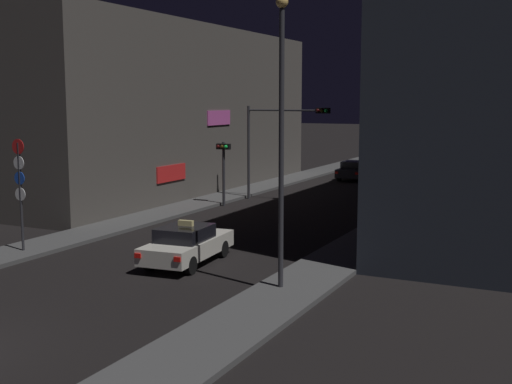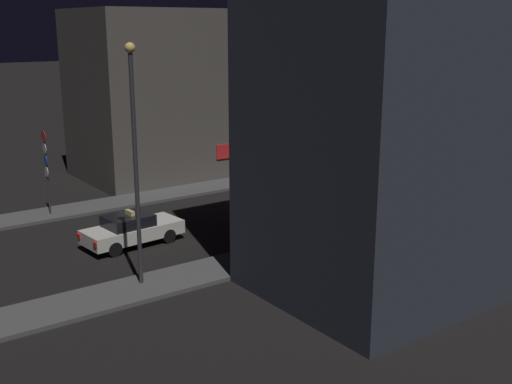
{
  "view_description": "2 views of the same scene",
  "coord_description": "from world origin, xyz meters",
  "px_view_note": "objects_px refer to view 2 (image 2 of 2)",
  "views": [
    {
      "loc": [
        13.65,
        -9.74,
        5.94
      ],
      "look_at": [
        -0.47,
        18.9,
        1.51
      ],
      "focal_mm": 46.65,
      "sensor_mm": 36.0,
      "label": 1
    },
    {
      "loc": [
        26.1,
        -0.89,
        9.55
      ],
      "look_at": [
        1.36,
        16.9,
        1.56
      ],
      "focal_mm": 44.75,
      "sensor_mm": 36.0,
      "label": 2
    }
  ],
  "objects_px": {
    "far_car": "(469,151)",
    "taxi": "(132,229)",
    "traffic_light_left_kerb": "(278,142)",
    "sign_pole_left": "(46,165)",
    "traffic_light_right_kerb": "(417,163)",
    "traffic_light_overhead": "(338,118)",
    "street_lamp_near_block": "(135,150)"
  },
  "relations": [
    {
      "from": "far_car",
      "to": "taxi",
      "type": "bearing_deg",
      "value": -84.77
    },
    {
      "from": "traffic_light_left_kerb",
      "to": "sign_pole_left",
      "type": "bearing_deg",
      "value": -95.01
    },
    {
      "from": "far_car",
      "to": "traffic_light_right_kerb",
      "type": "bearing_deg",
      "value": -64.87
    },
    {
      "from": "traffic_light_right_kerb",
      "to": "sign_pole_left",
      "type": "bearing_deg",
      "value": -121.31
    },
    {
      "from": "traffic_light_overhead",
      "to": "taxi",
      "type": "bearing_deg",
      "value": -77.85
    },
    {
      "from": "taxi",
      "to": "traffic_light_right_kerb",
      "type": "bearing_deg",
      "value": 76.87
    },
    {
      "from": "taxi",
      "to": "traffic_light_overhead",
      "type": "height_order",
      "value": "traffic_light_overhead"
    },
    {
      "from": "far_car",
      "to": "street_lamp_near_block",
      "type": "relative_size",
      "value": 0.51
    },
    {
      "from": "traffic_light_overhead",
      "to": "street_lamp_near_block",
      "type": "bearing_deg",
      "value": -65.4
    },
    {
      "from": "traffic_light_right_kerb",
      "to": "sign_pole_left",
      "type": "relative_size",
      "value": 0.8
    },
    {
      "from": "traffic_light_left_kerb",
      "to": "traffic_light_right_kerb",
      "type": "xyz_separation_m",
      "value": [
        8.73,
        2.53,
        -0.11
      ]
    },
    {
      "from": "traffic_light_overhead",
      "to": "traffic_light_right_kerb",
      "type": "xyz_separation_m",
      "value": [
        6.76,
        -0.57,
        -1.58
      ]
    },
    {
      "from": "far_car",
      "to": "traffic_light_left_kerb",
      "type": "distance_m",
      "value": 15.63
    },
    {
      "from": "far_car",
      "to": "traffic_light_overhead",
      "type": "bearing_deg",
      "value": -93.7
    },
    {
      "from": "far_car",
      "to": "traffic_light_right_kerb",
      "type": "distance_m",
      "value": 14.18
    },
    {
      "from": "traffic_light_overhead",
      "to": "traffic_light_left_kerb",
      "type": "relative_size",
      "value": 1.55
    },
    {
      "from": "traffic_light_left_kerb",
      "to": "street_lamp_near_block",
      "type": "xyz_separation_m",
      "value": [
        9.8,
        -14.01,
        2.64
      ]
    },
    {
      "from": "taxi",
      "to": "traffic_light_overhead",
      "type": "bearing_deg",
      "value": 102.15
    },
    {
      "from": "far_car",
      "to": "traffic_light_overhead",
      "type": "height_order",
      "value": "traffic_light_overhead"
    },
    {
      "from": "taxi",
      "to": "street_lamp_near_block",
      "type": "bearing_deg",
      "value": -21.08
    },
    {
      "from": "far_car",
      "to": "sign_pole_left",
      "type": "xyz_separation_m",
      "value": [
        -3.97,
        -29.08,
        2.0
      ]
    },
    {
      "from": "taxi",
      "to": "street_lamp_near_block",
      "type": "height_order",
      "value": "street_lamp_near_block"
    },
    {
      "from": "sign_pole_left",
      "to": "street_lamp_near_block",
      "type": "distance_m",
      "value": 11.3
    },
    {
      "from": "sign_pole_left",
      "to": "traffic_light_left_kerb",
      "type": "bearing_deg",
      "value": 84.99
    },
    {
      "from": "taxi",
      "to": "sign_pole_left",
      "type": "xyz_separation_m",
      "value": [
        -6.49,
        -1.55,
        2.0
      ]
    },
    {
      "from": "street_lamp_near_block",
      "to": "far_car",
      "type": "bearing_deg",
      "value": 103.54
    },
    {
      "from": "taxi",
      "to": "traffic_light_right_kerb",
      "type": "relative_size",
      "value": 1.33
    },
    {
      "from": "traffic_light_left_kerb",
      "to": "sign_pole_left",
      "type": "distance_m",
      "value": 13.87
    },
    {
      "from": "far_car",
      "to": "traffic_light_right_kerb",
      "type": "xyz_separation_m",
      "value": [
        5.97,
        -12.74,
        1.76
      ]
    },
    {
      "from": "far_car",
      "to": "street_lamp_near_block",
      "type": "bearing_deg",
      "value": -76.46
    },
    {
      "from": "traffic_light_right_kerb",
      "to": "street_lamp_near_block",
      "type": "xyz_separation_m",
      "value": [
        1.07,
        -16.54,
        2.75
      ]
    },
    {
      "from": "taxi",
      "to": "far_car",
      "type": "xyz_separation_m",
      "value": [
        -2.52,
        27.54,
        -0.0
      ]
    }
  ]
}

